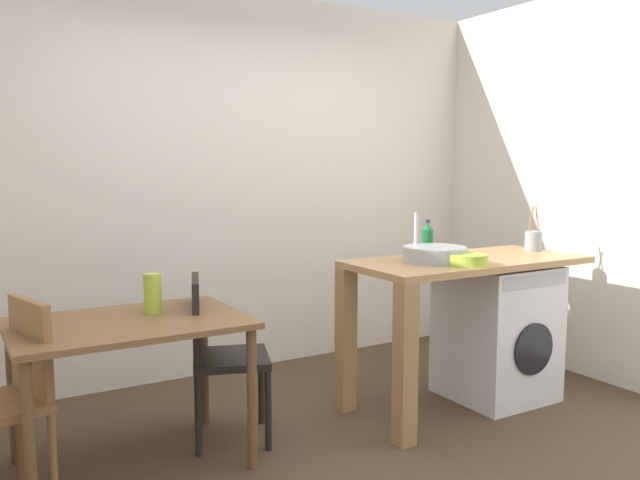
% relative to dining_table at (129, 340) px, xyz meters
% --- Properties ---
extents(ground_plane, '(5.46, 5.46, 0.00)m').
position_rel_dining_table_xyz_m(ground_plane, '(1.03, -0.53, -0.64)').
color(ground_plane, '#4C3826').
extents(wall_back, '(4.60, 0.10, 2.70)m').
position_rel_dining_table_xyz_m(wall_back, '(1.03, 1.22, 0.71)').
color(wall_back, silver).
rests_on(wall_back, ground_plane).
extents(wall_counter_side, '(0.10, 3.80, 2.70)m').
position_rel_dining_table_xyz_m(wall_counter_side, '(3.18, -0.53, 0.71)').
color(wall_counter_side, silver).
rests_on(wall_counter_side, ground_plane).
extents(dining_table, '(1.10, 0.76, 0.74)m').
position_rel_dining_table_xyz_m(dining_table, '(0.00, 0.00, 0.00)').
color(dining_table, brown).
rests_on(dining_table, ground_plane).
extents(chair_person_seat, '(0.49, 0.49, 0.90)m').
position_rel_dining_table_xyz_m(chair_person_seat, '(-0.55, -0.08, -0.14)').
color(chair_person_seat, olive).
rests_on(chair_person_seat, ground_plane).
extents(chair_opposite, '(0.51, 0.51, 0.90)m').
position_rel_dining_table_xyz_m(chair_opposite, '(0.48, 0.07, -0.14)').
color(chair_opposite, black).
rests_on(chair_opposite, ground_plane).
extents(kitchen_counter, '(1.50, 0.68, 0.92)m').
position_rel_dining_table_xyz_m(kitchen_counter, '(1.81, -0.20, 0.12)').
color(kitchen_counter, tan).
rests_on(kitchen_counter, ground_plane).
extents(washing_machine, '(0.60, 0.61, 0.86)m').
position_rel_dining_table_xyz_m(washing_machine, '(2.28, -0.20, -0.21)').
color(washing_machine, silver).
rests_on(washing_machine, ground_plane).
extents(sink_basin, '(0.38, 0.38, 0.09)m').
position_rel_dining_table_xyz_m(sink_basin, '(1.75, -0.20, 0.32)').
color(sink_basin, '#9EA0A5').
rests_on(sink_basin, kitchen_counter).
extents(tap, '(0.02, 0.02, 0.28)m').
position_rel_dining_table_xyz_m(tap, '(1.75, -0.02, 0.42)').
color(tap, '#B2B2B7').
rests_on(tap, kitchen_counter).
extents(bottle_tall_green, '(0.08, 0.08, 0.23)m').
position_rel_dining_table_xyz_m(bottle_tall_green, '(1.90, 0.05, 0.38)').
color(bottle_tall_green, '#19592D').
rests_on(bottle_tall_green, kitchen_counter).
extents(mixing_bowl, '(0.24, 0.24, 0.06)m').
position_rel_dining_table_xyz_m(mixing_bowl, '(1.82, -0.40, 0.31)').
color(mixing_bowl, '#A8C63D').
rests_on(mixing_bowl, kitchen_counter).
extents(utensil_crock, '(0.11, 0.11, 0.30)m').
position_rel_dining_table_xyz_m(utensil_crock, '(2.65, -0.15, 0.35)').
color(utensil_crock, gray).
rests_on(utensil_crock, kitchen_counter).
extents(vase, '(0.09, 0.09, 0.20)m').
position_rel_dining_table_xyz_m(vase, '(0.15, 0.10, 0.20)').
color(vase, '#A8C63D').
rests_on(vase, dining_table).
extents(scissors, '(0.15, 0.06, 0.01)m').
position_rel_dining_table_xyz_m(scissors, '(1.97, -0.30, 0.28)').
color(scissors, '#B2B2B7').
rests_on(scissors, kitchen_counter).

